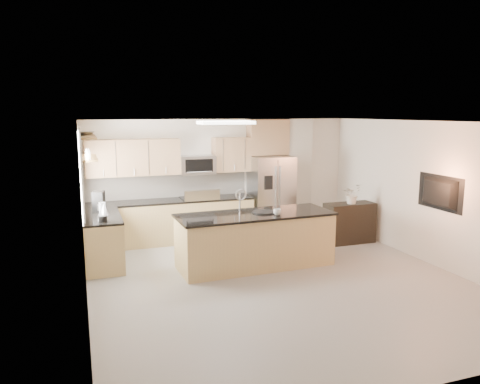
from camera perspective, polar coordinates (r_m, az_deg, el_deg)
name	(u,v)px	position (r m, az deg, el deg)	size (l,w,h in m)	color
floor	(279,281)	(7.86, 4.77, -10.81)	(6.50, 6.50, 0.00)	gray
ceiling	(281,122)	(7.36, 5.05, 8.50)	(6.00, 6.50, 0.02)	white
wall_back	(221,177)	(10.51, -2.32, 1.78)	(6.00, 0.02, 2.60)	white
wall_front	(419,267)	(4.82, 21.01, -8.49)	(6.00, 0.02, 2.60)	white
wall_left	(83,218)	(6.87, -18.63, -3.00)	(0.02, 6.50, 2.60)	white
wall_right	(432,193)	(9.13, 22.36, -0.16)	(0.02, 6.50, 2.60)	white
back_counter	(171,221)	(10.07, -8.45, -3.46)	(3.55, 0.66, 1.44)	tan
left_counter	(103,240)	(8.88, -16.39, -5.65)	(0.66, 1.50, 0.92)	tan
range	(199,218)	(10.19, -4.99, -3.23)	(0.76, 0.64, 1.14)	black
upper_cabinets	(164,157)	(9.99, -9.25, 4.28)	(3.50, 0.33, 0.75)	#A97E5B
microwave	(197,165)	(10.12, -5.26, 3.32)	(0.76, 0.40, 0.40)	#ACACAE
refrigerator	(271,195)	(10.59, 3.78, -0.42)	(0.92, 0.78, 1.78)	#ACACAE
partition_column	(297,175)	(11.04, 6.99, 2.10)	(0.60, 0.30, 2.60)	beige
window	(81,176)	(8.64, -18.77, 1.87)	(0.04, 1.15, 1.65)	white
shelf_lower	(88,158)	(8.71, -18.05, 3.96)	(0.30, 1.20, 0.04)	brown
shelf_upper	(87,137)	(8.68, -18.18, 6.39)	(0.30, 1.20, 0.04)	brown
ceiling_fixture	(226,123)	(8.72, -1.74, 8.46)	(1.00, 0.50, 0.06)	white
island	(255,240)	(8.45, 1.86, -5.83)	(2.84, 1.10, 1.39)	tan
credenza	(349,223)	(10.23, 13.19, -3.69)	(1.06, 0.45, 0.85)	black
cup	(277,212)	(8.21, 4.56, -2.44)	(0.14, 0.14, 0.11)	silver
platter	(264,212)	(8.40, 2.91, -2.46)	(0.41, 0.41, 0.02)	black
blender	(103,213)	(8.22, -16.40, -2.52)	(0.14, 0.14, 0.33)	black
kettle	(104,209)	(8.75, -16.24, -2.04)	(0.19, 0.19, 0.24)	#ACACAE
coffee_maker	(99,202)	(9.10, -16.84, -1.16)	(0.25, 0.29, 0.37)	black
bowl	(86,133)	(8.97, -18.24, 6.87)	(0.36, 0.36, 0.09)	#ACACAE
flower_vase	(352,189)	(10.04, 13.51, 0.37)	(0.57, 0.49, 0.63)	beige
television	(436,193)	(8.92, 22.80, -0.09)	(1.08, 0.14, 0.62)	black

